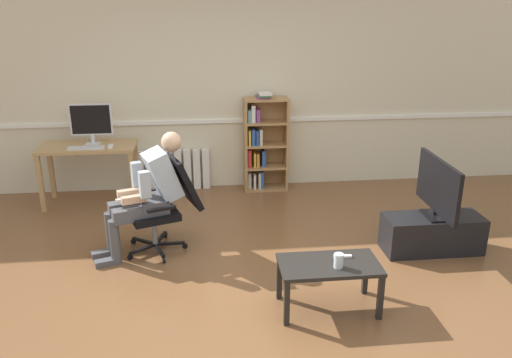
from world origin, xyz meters
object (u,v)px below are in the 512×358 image
bookshelf (262,144)px  tv_screen (438,187)px  imac_monitor (91,121)px  radiator (174,170)px  coffee_table (329,270)px  keyboard (86,148)px  computer_desk (89,155)px  office_chair (167,201)px  computer_mouse (111,146)px  person_seated (148,192)px  tv_stand (432,233)px  drinking_glass (339,261)px  spare_remote (343,256)px

bookshelf → tv_screen: bearing=-53.2°
imac_monitor → radiator: (0.95, 0.31, -0.77)m
tv_screen → coffee_table: bearing=125.6°
radiator → keyboard: bearing=-152.0°
computer_desk → bookshelf: bookshelf is taller
office_chair → tv_screen: bearing=62.9°
imac_monitor → computer_mouse: bearing=-39.6°
coffee_table → person_seated: bearing=142.0°
computer_desk → person_seated: bearing=-59.3°
keyboard → person_seated: (0.83, -1.29, -0.11)m
tv_stand → radiator: bearing=141.9°
computer_desk → radiator: size_ratio=1.21×
radiator → tv_stand: 3.44m
person_seated → keyboard: bearing=-166.5°
computer_mouse → tv_stand: size_ratio=0.10×
drinking_glass → office_chair: bearing=136.6°
keyboard → office_chair: office_chair is taller
office_chair → tv_stand: office_chair is taller
bookshelf → tv_screen: size_ratio=1.46×
coffee_table → spare_remote: spare_remote is taller
computer_desk → tv_stand: computer_desk is taller
spare_remote → tv_screen: bearing=-51.5°
computer_desk → keyboard: size_ratio=2.68×
radiator → drinking_glass: (1.44, -3.10, 0.21)m
bookshelf → radiator: (-1.19, 0.10, -0.35)m
computer_desk → office_chair: 1.71m
computer_desk → office_chair: size_ratio=1.19×
person_seated → tv_screen: (2.86, -0.30, 0.04)m
computer_desk → radiator: bearing=21.1°
tv_screen → tv_stand: bearing=90.0°
imac_monitor → tv_screen: (3.66, -1.81, -0.35)m
imac_monitor → spare_remote: imac_monitor is taller
drinking_glass → bookshelf: bearing=94.7°
keyboard → computer_mouse: (0.28, 0.02, 0.01)m
drinking_glass → coffee_table: bearing=125.5°
keyboard → radiator: keyboard is taller
imac_monitor → tv_screen: imac_monitor is taller
computer_desk → radiator: 1.14m
tv_stand → tv_screen: tv_screen is taller
bookshelf → radiator: 1.25m
imac_monitor → person_seated: (0.79, -1.51, -0.39)m
keyboard → tv_screen: tv_screen is taller
keyboard → tv_screen: bearing=-23.3°
radiator → coffee_table: 3.33m
tv_stand → spare_remote: bearing=-145.1°
imac_monitor → coffee_table: imac_monitor is taller
tv_screen → computer_desk: bearing=66.0°
office_chair → tv_stand: bearing=62.9°
coffee_table → drinking_glass: drinking_glass is taller
person_seated → drinking_glass: 2.06m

